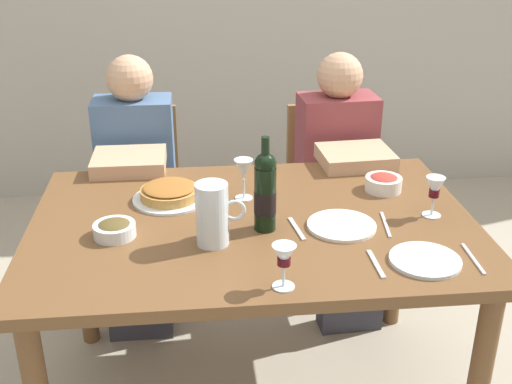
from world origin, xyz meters
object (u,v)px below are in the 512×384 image
baked_tart (170,193)px  dinner_plate_left_setting (342,226)px  wine_bottle (265,192)px  wine_glass_centre (435,189)px  salad_bowl (383,182)px  diner_right (342,180)px  dinner_plate_right_setting (425,260)px  water_pitcher (213,218)px  diner_left (136,185)px  olive_bowl (114,229)px  dining_table (253,244)px  chair_left (141,188)px  chair_right (327,184)px  wine_glass_left_diner (284,258)px  wine_glass_right_diner (244,171)px

baked_tart → dinner_plate_left_setting: size_ratio=1.17×
wine_bottle → wine_glass_centre: (0.58, 0.04, -0.04)m
salad_bowl → dinner_plate_left_setting: 0.36m
wine_bottle → diner_right: (0.42, 0.70, -0.28)m
dinner_plate_right_setting → salad_bowl: bearing=87.6°
water_pitcher → diner_left: diner_left is taller
olive_bowl → dinner_plate_left_setting: size_ratio=0.59×
dining_table → wine_bottle: 0.24m
dinner_plate_right_setting → dining_table: bearing=146.1°
chair_left → diner_right: 0.96m
baked_tart → chair_right: (0.73, 0.68, -0.29)m
olive_bowl → dinner_plate_left_setting: olive_bowl is taller
baked_tart → olive_bowl: 0.31m
baked_tart → wine_glass_left_diner: wine_glass_left_diner is taller
wine_glass_left_diner → dinner_plate_left_setting: 0.42m
water_pitcher → olive_bowl: water_pitcher is taller
water_pitcher → dinner_plate_right_setting: 0.66m
olive_bowl → diner_right: bearing=37.4°
salad_bowl → dinner_plate_right_setting: 0.52m
wine_bottle → wine_glass_centre: 0.58m
wine_glass_right_diner → diner_right: 0.70m
water_pitcher → dinner_plate_left_setting: water_pitcher is taller
dinner_plate_right_setting → chair_left: size_ratio=0.25×
olive_bowl → wine_glass_right_diner: size_ratio=0.90×
wine_bottle → salad_bowl: bearing=28.9°
wine_bottle → olive_bowl: (-0.49, -0.00, -0.11)m
wine_bottle → dinner_plate_left_setting: 0.28m
dining_table → wine_glass_left_diner: wine_glass_left_diner is taller
diner_left → wine_bottle: bearing=123.5°
salad_bowl → chair_right: bearing=95.2°
wine_glass_left_diner → wine_glass_right_diner: bearing=95.8°
wine_glass_right_diner → chair_left: size_ratio=0.17×
dining_table → baked_tart: bearing=146.2°
wine_bottle → baked_tart: size_ratio=1.20×
dinner_plate_right_setting → wine_bottle: bearing=150.1°
wine_glass_left_diner → chair_left: 1.46m
dining_table → chair_right: (0.45, 0.87, -0.17)m
wine_glass_right_diner → dinner_plate_left_setting: size_ratio=0.66×
dinner_plate_left_setting → diner_right: diner_right is taller
wine_glass_right_diner → diner_left: diner_left is taller
wine_bottle → dinner_plate_right_setting: wine_bottle is taller
baked_tart → olive_bowl: size_ratio=1.97×
olive_bowl → dinner_plate_right_setting: (0.94, -0.26, -0.02)m
chair_left → diner_right: bearing=163.2°
water_pitcher → diner_right: bearing=52.4°
dining_table → wine_glass_left_diner: 0.46m
baked_tart → diner_right: size_ratio=0.23×
olive_bowl → chair_left: 1.02m
wine_glass_centre → wine_bottle: bearing=-176.2°
diner_left → diner_right: size_ratio=1.00×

